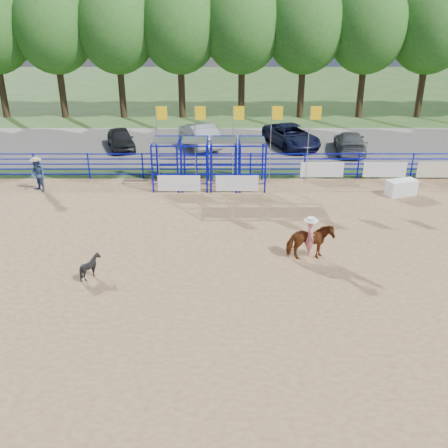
{
  "coord_description": "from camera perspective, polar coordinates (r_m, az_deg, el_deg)",
  "views": [
    {
      "loc": [
        -1.49,
        -16.57,
        9.28
      ],
      "look_at": [
        -1.48,
        1.0,
        1.3
      ],
      "focal_mm": 40.0,
      "sensor_mm": 36.0,
      "label": 1
    }
  ],
  "objects": [
    {
      "name": "announcer_table",
      "position": [
        27.17,
        19.6,
        3.94
      ],
      "size": [
        1.65,
        1.15,
        0.8
      ],
      "primitive_type": "cube",
      "rotation": [
        0.0,
        0.0,
        0.33
      ],
      "color": "white",
      "rests_on": "arena_dirt"
    },
    {
      "name": "chute_assembly",
      "position": [
        26.65,
        -0.93,
        6.91
      ],
      "size": [
        19.32,
        2.41,
        4.2
      ],
      "color": "#080EBA",
      "rests_on": "ground"
    },
    {
      "name": "calf",
      "position": [
        18.66,
        -15.01,
        -4.72
      ],
      "size": [
        0.93,
        0.86,
        0.87
      ],
      "primitive_type": "imported",
      "rotation": [
        0.0,
        0.0,
        1.8
      ],
      "color": "black",
      "rests_on": "arena_dirt"
    },
    {
      "name": "horse_and_rider",
      "position": [
        19.34,
        9.8,
        -1.69
      ],
      "size": [
        1.81,
        0.96,
        2.46
      ],
      "color": "brown",
      "rests_on": "arena_dirt"
    },
    {
      "name": "treeline",
      "position": [
        42.63,
        2.11,
        22.06
      ],
      "size": [
        56.4,
        6.4,
        11.24
      ],
      "color": "#3F2B19",
      "rests_on": "ground"
    },
    {
      "name": "arena_dirt",
      "position": [
        19.04,
        4.47,
        -4.78
      ],
      "size": [
        30.0,
        20.0,
        0.02
      ],
      "primitive_type": "cube",
      "color": "#9C784E",
      "rests_on": "ground"
    },
    {
      "name": "perimeter_fence",
      "position": [
        18.69,
        4.55,
        -2.8
      ],
      "size": [
        30.1,
        20.1,
        1.5
      ],
      "color": "#080EBA",
      "rests_on": "ground"
    },
    {
      "name": "gravel_strip",
      "position": [
        34.86,
        2.44,
        8.97
      ],
      "size": [
        40.0,
        10.0,
        0.01
      ],
      "primitive_type": "cube",
      "color": "slate",
      "rests_on": "ground"
    },
    {
      "name": "car_b",
      "position": [
        34.4,
        -2.84,
        10.15
      ],
      "size": [
        3.25,
        5.15,
        1.6
      ],
      "primitive_type": "imported",
      "rotation": [
        0.0,
        0.0,
        3.49
      ],
      "color": "gray",
      "rests_on": "gravel_strip"
    },
    {
      "name": "car_c",
      "position": [
        34.7,
        7.69,
        9.95
      ],
      "size": [
        4.0,
        5.73,
        1.45
      ],
      "primitive_type": "imported",
      "rotation": [
        0.0,
        0.0,
        0.34
      ],
      "color": "#161938",
      "rests_on": "gravel_strip"
    },
    {
      "name": "car_a",
      "position": [
        34.54,
        -11.72,
        9.51
      ],
      "size": [
        2.7,
        4.24,
        1.34
      ],
      "primitive_type": "imported",
      "rotation": [
        0.0,
        0.0,
        0.3
      ],
      "color": "black",
      "rests_on": "gravel_strip"
    },
    {
      "name": "spectator_cowboy",
      "position": [
        27.72,
        -20.5,
        5.29
      ],
      "size": [
        1.07,
        1.02,
        1.79
      ],
      "color": "navy",
      "rests_on": "arena_dirt"
    },
    {
      "name": "ground",
      "position": [
        19.05,
        4.47,
        -4.81
      ],
      "size": [
        120.0,
        120.0,
        0.0
      ],
      "primitive_type": "plane",
      "color": "#335120",
      "rests_on": "ground"
    },
    {
      "name": "car_d",
      "position": [
        34.09,
        14.2,
        9.06
      ],
      "size": [
        2.47,
        4.79,
        1.33
      ],
      "primitive_type": "imported",
      "rotation": [
        0.0,
        0.0,
        3.0
      ],
      "color": "#5A5A5C",
      "rests_on": "gravel_strip"
    }
  ]
}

